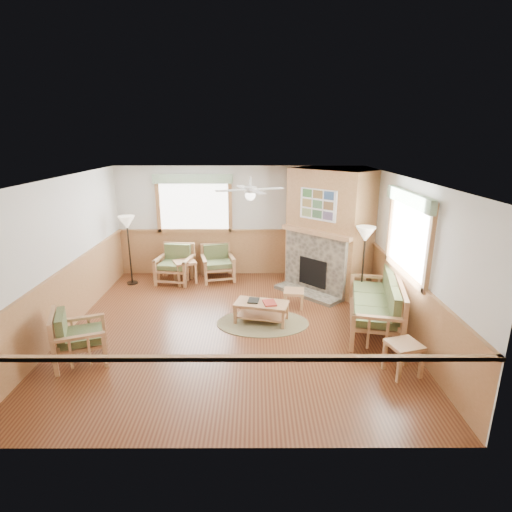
{
  "coord_description": "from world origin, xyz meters",
  "views": [
    {
      "loc": [
        0.38,
        -6.68,
        3.37
      ],
      "look_at": [
        0.4,
        0.7,
        1.15
      ],
      "focal_mm": 28.0,
      "sensor_mm": 36.0,
      "label": 1
    }
  ],
  "objects_px": {
    "end_table_chairs": "(185,272)",
    "coffee_table": "(261,312)",
    "floor_lamp_left": "(129,250)",
    "armchair_back_left": "(175,264)",
    "footstool": "(294,298)",
    "floor_lamp_right": "(363,267)",
    "armchair_back_right": "(218,263)",
    "sofa": "(374,303)",
    "end_table_sofa": "(403,358)",
    "armchair_left": "(80,336)"
  },
  "relations": [
    {
      "from": "armchair_left",
      "to": "floor_lamp_right",
      "type": "xyz_separation_m",
      "value": [
        4.87,
        2.06,
        0.43
      ]
    },
    {
      "from": "floor_lamp_left",
      "to": "floor_lamp_right",
      "type": "distance_m",
      "value": 5.27
    },
    {
      "from": "end_table_chairs",
      "to": "armchair_back_left",
      "type": "bearing_deg",
      "value": 163.93
    },
    {
      "from": "footstool",
      "to": "end_table_chairs",
      "type": "bearing_deg",
      "value": 150.25
    },
    {
      "from": "end_table_chairs",
      "to": "coffee_table",
      "type": "bearing_deg",
      "value": -49.78
    },
    {
      "from": "sofa",
      "to": "floor_lamp_right",
      "type": "height_order",
      "value": "floor_lamp_right"
    },
    {
      "from": "coffee_table",
      "to": "end_table_chairs",
      "type": "distance_m",
      "value": 2.77
    },
    {
      "from": "floor_lamp_right",
      "to": "armchair_back_right",
      "type": "bearing_deg",
      "value": 152.03
    },
    {
      "from": "floor_lamp_left",
      "to": "end_table_sofa",
      "type": "bearing_deg",
      "value": -36.53
    },
    {
      "from": "end_table_sofa",
      "to": "coffee_table",
      "type": "bearing_deg",
      "value": 139.97
    },
    {
      "from": "armchair_left",
      "to": "end_table_sofa",
      "type": "relative_size",
      "value": 1.68
    },
    {
      "from": "sofa",
      "to": "floor_lamp_right",
      "type": "distance_m",
      "value": 0.99
    },
    {
      "from": "floor_lamp_right",
      "to": "coffee_table",
      "type": "bearing_deg",
      "value": -160.69
    },
    {
      "from": "sofa",
      "to": "armchair_back_right",
      "type": "distance_m",
      "value": 4.0
    },
    {
      "from": "floor_lamp_left",
      "to": "sofa",
      "type": "bearing_deg",
      "value": -23.9
    },
    {
      "from": "sofa",
      "to": "floor_lamp_right",
      "type": "bearing_deg",
      "value": -167.35
    },
    {
      "from": "armchair_back_right",
      "to": "end_table_sofa",
      "type": "relative_size",
      "value": 1.66
    },
    {
      "from": "end_table_sofa",
      "to": "floor_lamp_right",
      "type": "height_order",
      "value": "floor_lamp_right"
    },
    {
      "from": "sofa",
      "to": "armchair_back_left",
      "type": "xyz_separation_m",
      "value": [
        -4.09,
        2.39,
        -0.03
      ]
    },
    {
      "from": "end_table_sofa",
      "to": "footstool",
      "type": "bearing_deg",
      "value": 119.5
    },
    {
      "from": "armchair_left",
      "to": "footstool",
      "type": "relative_size",
      "value": 2.05
    },
    {
      "from": "armchair_left",
      "to": "floor_lamp_right",
      "type": "bearing_deg",
      "value": -88.11
    },
    {
      "from": "coffee_table",
      "to": "floor_lamp_left",
      "type": "distance_m",
      "value": 3.73
    },
    {
      "from": "end_table_sofa",
      "to": "floor_lamp_left",
      "type": "distance_m",
      "value": 6.37
    },
    {
      "from": "armchair_back_left",
      "to": "floor_lamp_right",
      "type": "bearing_deg",
      "value": -10.61
    },
    {
      "from": "armchair_back_right",
      "to": "floor_lamp_left",
      "type": "distance_m",
      "value": 2.08
    },
    {
      "from": "coffee_table",
      "to": "armchair_back_right",
      "type": "bearing_deg",
      "value": 127.53
    },
    {
      "from": "end_table_chairs",
      "to": "footstool",
      "type": "bearing_deg",
      "value": -29.75
    },
    {
      "from": "armchair_back_left",
      "to": "coffee_table",
      "type": "bearing_deg",
      "value": -37.85
    },
    {
      "from": "armchair_left",
      "to": "floor_lamp_left",
      "type": "distance_m",
      "value": 3.43
    },
    {
      "from": "armchair_back_right",
      "to": "armchair_left",
      "type": "bearing_deg",
      "value": -129.86
    },
    {
      "from": "footstool",
      "to": "floor_lamp_right",
      "type": "relative_size",
      "value": 0.24
    },
    {
      "from": "armchair_back_right",
      "to": "floor_lamp_right",
      "type": "height_order",
      "value": "floor_lamp_right"
    },
    {
      "from": "sofa",
      "to": "armchair_back_right",
      "type": "xyz_separation_m",
      "value": [
        -3.08,
        2.55,
        -0.06
      ]
    },
    {
      "from": "coffee_table",
      "to": "end_table_chairs",
      "type": "bearing_deg",
      "value": 144.14
    },
    {
      "from": "end_table_chairs",
      "to": "floor_lamp_left",
      "type": "height_order",
      "value": "floor_lamp_left"
    },
    {
      "from": "end_table_chairs",
      "to": "end_table_sofa",
      "type": "bearing_deg",
      "value": -44.99
    },
    {
      "from": "armchair_back_left",
      "to": "armchair_back_right",
      "type": "height_order",
      "value": "armchair_back_left"
    },
    {
      "from": "armchair_back_left",
      "to": "coffee_table",
      "type": "relative_size",
      "value": 0.9
    },
    {
      "from": "armchair_back_left",
      "to": "footstool",
      "type": "bearing_deg",
      "value": -19.45
    },
    {
      "from": "floor_lamp_left",
      "to": "floor_lamp_right",
      "type": "relative_size",
      "value": 0.97
    },
    {
      "from": "armchair_left",
      "to": "coffee_table",
      "type": "distance_m",
      "value": 3.13
    },
    {
      "from": "end_table_sofa",
      "to": "footstool",
      "type": "xyz_separation_m",
      "value": [
        -1.37,
        2.43,
        -0.07
      ]
    },
    {
      "from": "armchair_left",
      "to": "end_table_chairs",
      "type": "distance_m",
      "value": 3.61
    },
    {
      "from": "armchair_back_left",
      "to": "end_table_sofa",
      "type": "distance_m",
      "value": 5.66
    },
    {
      "from": "armchair_back_right",
      "to": "footstool",
      "type": "height_order",
      "value": "armchair_back_right"
    },
    {
      "from": "coffee_table",
      "to": "floor_lamp_left",
      "type": "height_order",
      "value": "floor_lamp_left"
    },
    {
      "from": "armchair_left",
      "to": "end_table_chairs",
      "type": "relative_size",
      "value": 1.55
    },
    {
      "from": "armchair_left",
      "to": "armchair_back_left",
      "type": "bearing_deg",
      "value": -33.54
    },
    {
      "from": "sofa",
      "to": "end_table_sofa",
      "type": "bearing_deg",
      "value": 12.65
    }
  ]
}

